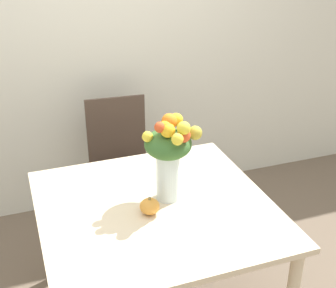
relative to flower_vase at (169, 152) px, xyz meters
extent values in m
cube|color=silver|center=(-0.09, 1.28, 0.37)|extent=(8.00, 0.06, 2.70)
cube|color=beige|center=(-0.09, -0.04, -0.27)|extent=(1.11, 1.09, 0.03)
cylinder|color=beige|center=(-0.58, 0.44, -0.63)|extent=(0.06, 0.06, 0.69)
cylinder|color=beige|center=(0.41, 0.44, -0.63)|extent=(0.06, 0.06, 0.69)
cylinder|color=silver|center=(0.00, 0.01, -0.13)|extent=(0.12, 0.12, 0.25)
cylinder|color=silver|center=(0.00, 0.01, -0.21)|extent=(0.10, 0.10, 0.09)
cylinder|color=#38662D|center=(0.02, 0.01, -0.10)|extent=(0.01, 0.01, 0.30)
cylinder|color=#38662D|center=(0.00, 0.03, -0.10)|extent=(0.01, 0.01, 0.30)
cylinder|color=#38662D|center=(-0.02, 0.02, -0.10)|extent=(0.01, 0.00, 0.30)
cylinder|color=#38662D|center=(-0.02, -0.01, -0.10)|extent=(0.01, 0.01, 0.30)
cylinder|color=#38662D|center=(0.00, -0.02, -0.10)|extent=(0.01, 0.00, 0.30)
ellipsoid|color=#38662D|center=(0.00, 0.01, 0.04)|extent=(0.23, 0.23, 0.14)
sphere|color=yellow|center=(-0.03, -0.03, 0.15)|extent=(0.06, 0.06, 0.06)
sphere|color=yellow|center=(-0.02, -0.04, 0.14)|extent=(0.07, 0.07, 0.07)
sphere|color=orange|center=(0.09, 0.05, 0.09)|extent=(0.05, 0.05, 0.05)
sphere|color=orange|center=(0.00, -0.01, 0.16)|extent=(0.07, 0.07, 0.07)
sphere|color=#D64C23|center=(0.04, -0.07, 0.11)|extent=(0.07, 0.07, 0.07)
sphere|color=#D64C23|center=(-0.06, -0.03, 0.15)|extent=(0.05, 0.05, 0.05)
sphere|color=yellow|center=(0.04, -0.08, 0.15)|extent=(0.06, 0.06, 0.06)
sphere|color=yellow|center=(0.04, 0.02, 0.15)|extent=(0.06, 0.06, 0.06)
sphere|color=yellow|center=(0.00, -0.11, 0.12)|extent=(0.06, 0.06, 0.06)
sphere|color=yellow|center=(-0.01, 0.09, 0.09)|extent=(0.06, 0.06, 0.06)
sphere|color=#AD9E33|center=(0.12, -0.02, 0.09)|extent=(0.07, 0.07, 0.07)
sphere|color=yellow|center=(-0.10, 0.01, 0.09)|extent=(0.05, 0.05, 0.05)
ellipsoid|color=gold|center=(-0.13, -0.09, -0.22)|extent=(0.09, 0.09, 0.08)
cylinder|color=brown|center=(-0.13, -0.09, -0.18)|extent=(0.01, 0.01, 0.02)
cube|color=#47382D|center=(-0.04, 0.78, -0.53)|extent=(0.45, 0.45, 0.02)
cylinder|color=#47382D|center=(-0.22, 0.62, -0.76)|extent=(0.04, 0.04, 0.44)
cylinder|color=#47382D|center=(0.12, 0.60, -0.76)|extent=(0.04, 0.04, 0.44)
cylinder|color=#47382D|center=(-0.20, 0.96, -0.76)|extent=(0.04, 0.04, 0.44)
cylinder|color=#47382D|center=(0.14, 0.94, -0.76)|extent=(0.04, 0.04, 0.44)
cube|color=#47382D|center=(-0.03, 0.98, -0.29)|extent=(0.40, 0.05, 0.46)
camera|label=1|loc=(-0.67, -1.86, 1.01)|focal=50.00mm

